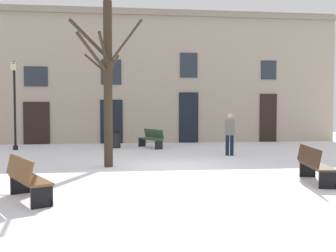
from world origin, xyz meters
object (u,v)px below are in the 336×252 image
object	(u,v)px
litter_bin	(116,140)
bench_back_to_back_right	(314,165)
person_near_bench	(230,132)
tree_right_of_center	(107,79)
streetlamp	(15,96)
bench_back_to_back_left	(27,179)
bench_facing_shops	(151,138)

from	to	relation	value
litter_bin	bench_back_to_back_right	world-z (taller)	bench_back_to_back_right
litter_bin	person_near_bench	distance (m)	5.73
tree_right_of_center	streetlamp	distance (m)	7.08
streetlamp	litter_bin	world-z (taller)	streetlamp
litter_bin	bench_back_to_back_right	xyz separation A→B (m)	(5.11, -9.17, 0.07)
bench_back_to_back_right	bench_back_to_back_left	bearing A→B (deg)	109.73
person_near_bench	bench_back_to_back_left	bearing A→B (deg)	64.63
bench_back_to_back_left	person_near_bench	size ratio (longest dim) A/B	1.00
streetlamp	bench_facing_shops	bearing A→B (deg)	1.95
tree_right_of_center	litter_bin	bearing A→B (deg)	88.20
streetlamp	litter_bin	distance (m)	4.94
bench_facing_shops	person_near_bench	distance (m)	4.44
bench_back_to_back_left	bench_back_to_back_right	bearing A→B (deg)	-109.09
litter_bin	person_near_bench	xyz separation A→B (m)	(4.52, -3.48, 0.55)
bench_back_to_back_left	person_near_bench	world-z (taller)	person_near_bench
tree_right_of_center	bench_back_to_back_left	world-z (taller)	tree_right_of_center
streetlamp	person_near_bench	world-z (taller)	streetlamp
bench_back_to_back_right	bench_facing_shops	bearing A→B (deg)	31.00
tree_right_of_center	person_near_bench	xyz separation A→B (m)	(4.71, 2.46, -1.86)
litter_bin	bench_facing_shops	distance (m)	1.67
person_near_bench	streetlamp	bearing A→B (deg)	-2.62
litter_bin	bench_back_to_back_left	xyz separation A→B (m)	(-1.65, -10.31, 0.06)
litter_bin	bench_back_to_back_left	world-z (taller)	bench_back_to_back_left
tree_right_of_center	litter_bin	world-z (taller)	tree_right_of_center
bench_back_to_back_left	bench_facing_shops	bearing A→B (deg)	-46.66
tree_right_of_center	bench_back_to_back_left	size ratio (longest dim) A/B	3.14
bench_back_to_back_left	litter_bin	bearing A→B (deg)	-37.76
streetlamp	litter_bin	bearing A→B (deg)	4.08
litter_bin	bench_facing_shops	size ratio (longest dim) A/B	0.43
litter_bin	bench_back_to_back_right	bearing A→B (deg)	-60.85
bench_back_to_back_left	bench_facing_shops	distance (m)	10.73
bench_facing_shops	bench_back_to_back_right	world-z (taller)	bench_back_to_back_right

